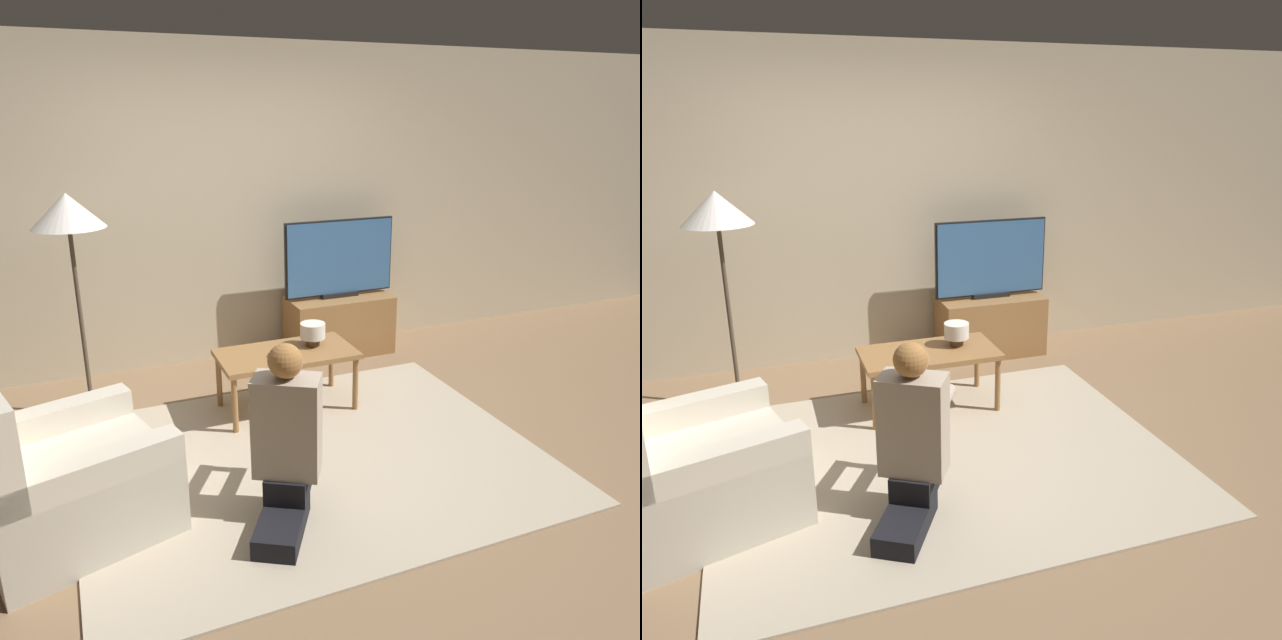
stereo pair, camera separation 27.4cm
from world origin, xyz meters
TOP-DOWN VIEW (x-y plane):
  - ground_plane at (0.00, 0.00)m, footprint 10.00×10.00m
  - wall_back at (0.00, 1.93)m, footprint 10.00×0.06m
  - rug at (0.00, 0.00)m, footprint 2.77×2.20m
  - tv_stand at (0.91, 1.61)m, footprint 0.91×0.45m
  - tv at (0.91, 1.61)m, footprint 0.99×0.08m
  - coffee_table at (0.09, 0.72)m, footprint 0.96×0.51m
  - floor_lamp at (-1.22, 1.19)m, footprint 0.47×0.47m
  - armchair at (-1.41, -0.17)m, footprint 1.07×1.00m
  - person_kneeling at (-0.33, -0.48)m, footprint 0.62×0.82m
  - table_lamp at (0.31, 0.76)m, footprint 0.18×0.18m
  - remote at (-0.03, 0.62)m, footprint 0.04×0.15m

SIDE VIEW (x-z plane):
  - ground_plane at x=0.00m, z-range 0.00..0.00m
  - rug at x=0.00m, z-range 0.00..0.02m
  - tv_stand at x=0.91m, z-range 0.00..0.52m
  - armchair at x=-1.41m, z-range -0.17..0.75m
  - coffee_table at x=0.09m, z-range 0.18..0.62m
  - remote at x=-0.03m, z-range 0.45..0.47m
  - person_kneeling at x=-0.33m, z-range -0.01..0.97m
  - table_lamp at x=0.31m, z-range 0.47..0.64m
  - tv at x=0.91m, z-range 0.52..1.20m
  - wall_back at x=0.00m, z-range 0.00..2.60m
  - floor_lamp at x=-1.22m, z-range 0.59..2.15m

